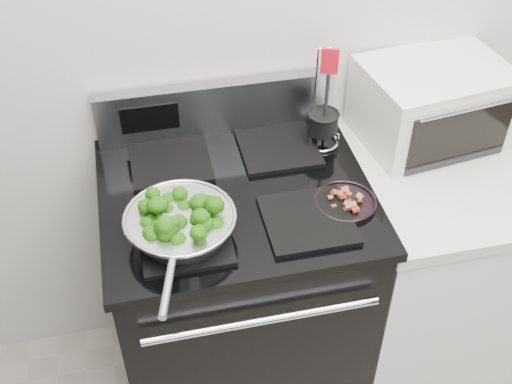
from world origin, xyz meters
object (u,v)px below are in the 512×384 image
object	(u,v)px
skillet	(180,224)
bacon_plate	(345,199)
gas_range	(238,293)
toaster_oven	(432,103)
utensil_holder	(322,127)

from	to	relation	value
skillet	bacon_plate	distance (m)	0.47
gas_range	bacon_plate	world-z (taller)	gas_range
bacon_plate	toaster_oven	size ratio (longest dim) A/B	0.37
skillet	toaster_oven	size ratio (longest dim) A/B	0.98
utensil_holder	skillet	bearing A→B (deg)	-126.89
bacon_plate	gas_range	bearing A→B (deg)	156.98
toaster_oven	skillet	bearing A→B (deg)	-166.63
skillet	toaster_oven	world-z (taller)	toaster_oven
gas_range	bacon_plate	size ratio (longest dim) A/B	6.34
utensil_holder	toaster_oven	distance (m)	0.37
gas_range	utensil_holder	world-z (taller)	utensil_holder
gas_range	bacon_plate	bearing A→B (deg)	-23.02
skillet	utensil_holder	distance (m)	0.59
bacon_plate	utensil_holder	xyz separation A→B (m)	(0.02, 0.29, 0.05)
skillet	gas_range	bearing A→B (deg)	55.89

